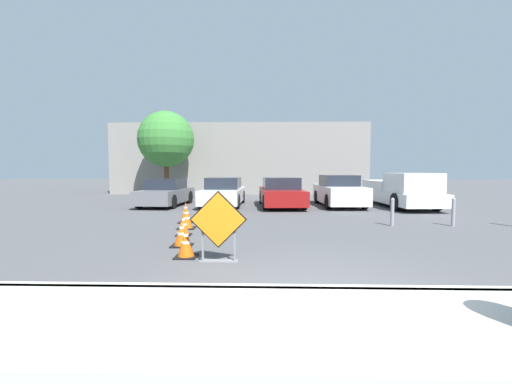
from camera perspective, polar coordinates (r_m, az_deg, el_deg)
The scene contains 18 objects.
ground_plane at distance 14.83m, azimuth 4.29°, elevation -3.10°, with size 96.00×96.00×0.00m, color #4C4C4F.
sidewalk_strip at distance 4.10m, azimuth 11.92°, elevation -20.94°, with size 26.36×2.10×0.14m.
curb_lip at distance 5.05m, azimuth 9.72°, elevation -16.02°, with size 26.36×0.20×0.14m.
road_closed_sign at distance 6.58m, azimuth -6.30°, elevation -5.51°, with size 1.10×0.20×1.37m.
traffic_cone_nearest at distance 7.12m, azimuth -11.61°, elevation -8.28°, with size 0.44×0.44×0.62m.
traffic_cone_second at distance 8.15m, azimuth -12.28°, elevation -6.85°, with size 0.47×0.47×0.59m.
traffic_cone_third at distance 9.43m, azimuth -11.99°, elevation -5.38°, with size 0.39×0.39×0.60m.
traffic_cone_fourth at distance 10.49m, azimuth -11.53°, elevation -4.30°, with size 0.51×0.51×0.65m.
traffic_cone_fifth at distance 11.63m, azimuth -11.62°, elevation -3.43°, with size 0.47×0.47×0.68m.
parked_car_nearest at distance 17.28m, azimuth -14.77°, elevation -0.18°, with size 1.98×4.20×1.32m.
parked_car_second at distance 16.84m, azimuth -5.42°, elevation -0.08°, with size 1.89×4.51×1.38m.
parked_car_third at distance 16.44m, azimuth 4.21°, elevation -0.14°, with size 2.17×4.72×1.39m.
parked_car_fourth at distance 17.04m, azimuth 13.65°, elevation 0.08°, with size 1.94×4.43×1.50m.
pickup_truck at distance 17.30m, azimuth 23.28°, elevation 0.01°, with size 2.22×5.65×1.61m.
bollard_nearest at distance 11.57m, azimuth 21.77°, elevation -2.97°, with size 0.12×0.12×0.89m.
bollard_second at distance 12.35m, azimuth 30.04°, elevation -2.77°, with size 0.12×0.12×0.90m.
building_facade_backdrop at distance 26.63m, azimuth -2.58°, elevation 5.42°, with size 18.42×5.00×5.07m.
street_tree_behind_lot at distance 23.14m, azimuth -14.77°, elevation 8.48°, with size 3.61×3.61×5.53m.
Camera 1 is at (-0.68, -4.71, 1.78)m, focal length 24.00 mm.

